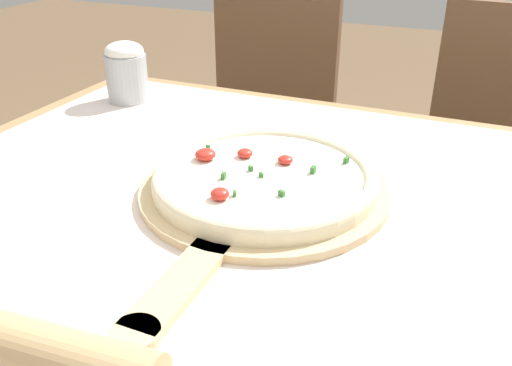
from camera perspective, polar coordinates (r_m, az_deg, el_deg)
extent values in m
cube|color=#A87F51|center=(0.71, -1.31, -5.79)|extent=(1.13, 1.04, 0.03)
cylinder|color=#A87F51|center=(1.47, -11.92, -4.12)|extent=(0.06, 0.06, 0.70)
cube|color=silver|center=(0.70, -1.33, -4.59)|extent=(1.05, 0.96, 0.00)
cylinder|color=#D6B784|center=(0.77, 0.89, -0.63)|extent=(0.35, 0.35, 0.01)
cube|color=#D6B784|center=(0.59, -7.99, -10.51)|extent=(0.04, 0.17, 0.01)
cylinder|color=#D6B784|center=(0.54, -12.58, -15.35)|extent=(0.05, 0.05, 0.01)
cylinder|color=beige|center=(0.76, 0.90, 0.29)|extent=(0.31, 0.31, 0.02)
torus|color=beige|center=(0.76, 0.90, 0.83)|extent=(0.31, 0.31, 0.02)
cylinder|color=white|center=(0.76, 0.90, 0.93)|extent=(0.27, 0.27, 0.00)
ellipsoid|color=red|center=(0.69, -3.88, -1.19)|extent=(0.02, 0.02, 0.01)
ellipsoid|color=red|center=(0.80, -1.18, 3.16)|extent=(0.02, 0.02, 0.01)
ellipsoid|color=red|center=(0.78, 3.10, 2.46)|extent=(0.02, 0.02, 0.01)
ellipsoid|color=red|center=(0.80, -5.35, 3.02)|extent=(0.03, 0.03, 0.02)
cube|color=#387533|center=(0.74, -3.44, 0.76)|extent=(0.01, 0.01, 0.01)
cube|color=#387533|center=(0.76, 6.04, 1.40)|extent=(0.01, 0.01, 0.01)
cube|color=#387533|center=(0.74, 0.54, 0.86)|extent=(0.01, 0.01, 0.01)
cube|color=#387533|center=(0.70, -2.26, -1.12)|extent=(0.01, 0.01, 0.01)
cube|color=#387533|center=(0.76, -0.55, 1.54)|extent=(0.01, 0.01, 0.01)
cube|color=#387533|center=(0.80, 9.48, 2.38)|extent=(0.01, 0.01, 0.01)
cube|color=#387533|center=(0.70, 2.70, -1.10)|extent=(0.01, 0.01, 0.01)
cube|color=#387533|center=(0.84, -5.07, 3.82)|extent=(0.01, 0.00, 0.01)
cube|color=brown|center=(1.58, -0.46, 2.57)|extent=(0.40, 0.40, 0.02)
cube|color=brown|center=(1.66, 2.03, 12.30)|extent=(0.38, 0.04, 0.44)
cylinder|color=brown|center=(1.63, -7.87, -5.94)|extent=(0.04, 0.04, 0.43)
cylinder|color=brown|center=(1.52, 2.80, -8.57)|extent=(0.04, 0.04, 0.43)
cylinder|color=brown|center=(1.87, -3.02, -0.97)|extent=(0.04, 0.04, 0.43)
cylinder|color=brown|center=(1.77, 6.38, -2.88)|extent=(0.04, 0.04, 0.43)
cube|color=brown|center=(1.47, 22.63, -1.76)|extent=(0.44, 0.44, 0.02)
cube|color=brown|center=(1.55, 25.24, 8.62)|extent=(0.38, 0.08, 0.44)
cylinder|color=brown|center=(1.48, 13.86, -10.65)|extent=(0.04, 0.04, 0.43)
cylinder|color=brown|center=(1.74, 16.98, -4.74)|extent=(0.04, 0.04, 0.43)
cylinder|color=#B2B7BC|center=(1.16, -13.42, 10.71)|extent=(0.08, 0.08, 0.09)
ellipsoid|color=white|center=(1.14, -13.73, 13.34)|extent=(0.08, 0.08, 0.04)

